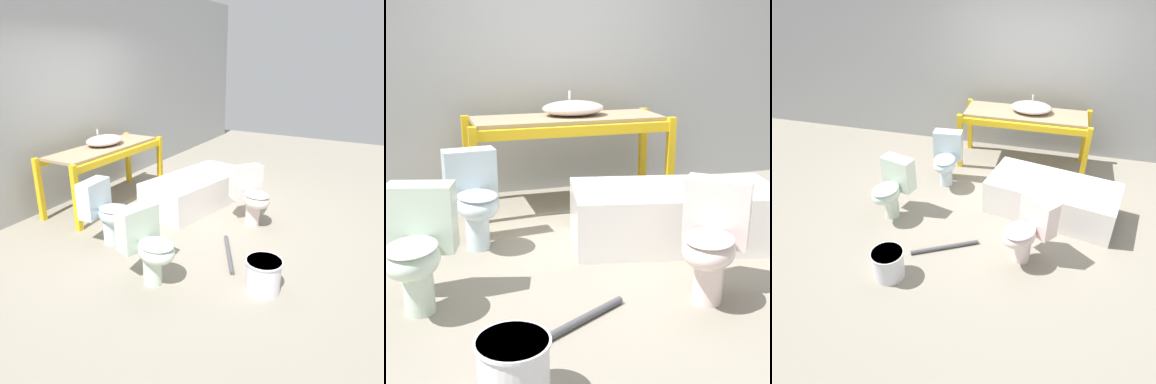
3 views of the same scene
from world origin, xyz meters
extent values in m
plane|color=gray|center=(0.00, 0.00, 0.00)|extent=(12.00, 12.00, 0.00)
cube|color=#9EA0A3|center=(0.00, 1.78, 1.60)|extent=(10.80, 0.08, 3.20)
cube|color=yellow|center=(-0.95, 0.87, 0.43)|extent=(0.07, 0.07, 0.85)
cube|color=yellow|center=(0.89, 0.87, 0.43)|extent=(0.07, 0.07, 0.85)
cube|color=yellow|center=(-0.95, 1.52, 0.43)|extent=(0.07, 0.07, 0.85)
cube|color=yellow|center=(0.89, 1.52, 0.43)|extent=(0.07, 0.07, 0.85)
cube|color=yellow|center=(-0.03, 0.87, 0.77)|extent=(1.84, 0.06, 0.09)
cube|color=yellow|center=(-0.03, 1.52, 0.77)|extent=(1.84, 0.06, 0.09)
cube|color=#998466|center=(-0.03, 1.19, 0.83)|extent=(1.77, 0.58, 0.04)
ellipsoid|color=silver|center=(0.04, 1.24, 0.92)|extent=(0.59, 0.44, 0.14)
cylinder|color=silver|center=(0.04, 1.36, 1.03)|extent=(0.02, 0.02, 0.08)
cube|color=white|center=(0.50, -0.02, 0.23)|extent=(1.72, 1.07, 0.45)
cube|color=beige|center=(0.50, -0.02, 0.36)|extent=(1.62, 0.98, 0.19)
cylinder|color=silver|center=(-1.45, -0.60, 0.14)|extent=(0.18, 0.18, 0.28)
ellipsoid|color=silver|center=(-1.47, -0.66, 0.37)|extent=(0.41, 0.46, 0.22)
ellipsoid|color=#A3B3A3|center=(-1.47, -0.66, 0.45)|extent=(0.39, 0.44, 0.03)
cube|color=silver|center=(-1.40, -0.40, 0.53)|extent=(0.43, 0.29, 0.42)
cylinder|color=silver|center=(0.26, -0.98, 0.14)|extent=(0.18, 0.18, 0.28)
ellipsoid|color=silver|center=(0.22, -1.03, 0.37)|extent=(0.49, 0.50, 0.22)
ellipsoid|color=#BBA7A3|center=(0.22, -1.03, 0.45)|extent=(0.47, 0.48, 0.03)
cube|color=silver|center=(0.39, -0.82, 0.53)|extent=(0.43, 0.40, 0.42)
cylinder|color=silver|center=(-1.00, 0.30, 0.14)|extent=(0.18, 0.18, 0.28)
ellipsoid|color=silver|center=(-1.00, 0.23, 0.37)|extent=(0.35, 0.42, 0.22)
ellipsoid|color=#9FAFB7|center=(-1.00, 0.23, 0.45)|extent=(0.33, 0.40, 0.03)
cube|color=silver|center=(-1.02, 0.50, 0.53)|extent=(0.41, 0.22, 0.42)
cylinder|color=silver|center=(-1.06, -1.57, 0.16)|extent=(0.32, 0.32, 0.32)
cylinder|color=silver|center=(-1.06, -1.57, 0.31)|extent=(0.34, 0.34, 0.02)
cylinder|color=#4C4C51|center=(-0.61, -1.03, 0.02)|extent=(0.71, 0.42, 0.05)
camera|label=1|loc=(-3.98, -2.44, 2.10)|focal=35.00mm
camera|label=2|loc=(-1.37, -3.61, 1.61)|focal=50.00mm
camera|label=3|loc=(0.42, -4.08, 2.95)|focal=35.00mm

